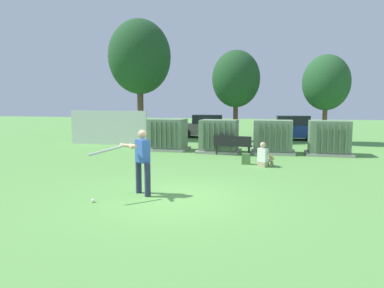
{
  "coord_description": "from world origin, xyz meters",
  "views": [
    {
      "loc": [
        2.67,
        -8.6,
        2.43
      ],
      "look_at": [
        -0.34,
        3.5,
        1.0
      ],
      "focal_mm": 33.2,
      "sensor_mm": 36.0,
      "label": 1
    }
  ],
  "objects": [
    {
      "name": "fence_panel",
      "position": [
        -7.18,
        10.5,
        1.0
      ],
      "size": [
        4.8,
        0.12,
        2.0
      ],
      "primitive_type": "cube",
      "color": "silver",
      "rests_on": "ground"
    },
    {
      "name": "parked_car_left_of_center",
      "position": [
        3.37,
        16.1,
        0.75
      ],
      "size": [
        4.32,
        2.17,
        1.62
      ],
      "color": "navy",
      "rests_on": "ground"
    },
    {
      "name": "seated_spectator",
      "position": [
        2.11,
        5.24,
        0.38
      ],
      "size": [
        0.67,
        0.79,
        0.96
      ],
      "color": "tan",
      "rests_on": "ground"
    },
    {
      "name": "transformer_east",
      "position": [
        4.94,
        9.18,
        0.79
      ],
      "size": [
        2.1,
        1.7,
        1.62
      ],
      "color": "#9E9B93",
      "rests_on": "ground"
    },
    {
      "name": "tree_left",
      "position": [
        -6.7,
        14.39,
        5.54
      ],
      "size": [
        4.23,
        4.23,
        8.08
      ],
      "color": "brown",
      "rests_on": "ground"
    },
    {
      "name": "tree_center_right",
      "position": [
        5.29,
        14.14,
        3.65
      ],
      "size": [
        2.78,
        2.78,
        5.32
      ],
      "color": "brown",
      "rests_on": "ground"
    },
    {
      "name": "park_bench",
      "position": [
        0.53,
        7.92,
        0.54
      ],
      "size": [
        1.83,
        0.57,
        0.92
      ],
      "color": "black",
      "rests_on": "ground"
    },
    {
      "name": "tree_center_left",
      "position": [
        -0.1,
        14.09,
        3.95
      ],
      "size": [
        3.01,
        3.01,
        5.76
      ],
      "color": "#4C3828",
      "rests_on": "ground"
    },
    {
      "name": "parked_car_leftmost",
      "position": [
        -2.52,
        16.47,
        0.75
      ],
      "size": [
        4.41,
        2.38,
        1.62
      ],
      "color": "gray",
      "rests_on": "ground"
    },
    {
      "name": "transformer_mid_east",
      "position": [
        2.36,
        9.05,
        0.79
      ],
      "size": [
        2.1,
        1.7,
        1.62
      ],
      "color": "#9E9B93",
      "rests_on": "ground"
    },
    {
      "name": "transformer_west",
      "position": [
        -3.0,
        8.97,
        0.79
      ],
      "size": [
        2.1,
        1.7,
        1.62
      ],
      "color": "#9E9B93",
      "rests_on": "ground"
    },
    {
      "name": "batter",
      "position": [
        -0.88,
        0.06,
        0.98
      ],
      "size": [
        1.22,
        1.4,
        1.74
      ],
      "color": "#282D4C",
      "rests_on": "ground"
    },
    {
      "name": "backpack",
      "position": [
        1.39,
        5.56,
        0.21
      ],
      "size": [
        0.33,
        0.27,
        0.44
      ],
      "color": "#4C723F",
      "rests_on": "ground"
    },
    {
      "name": "ground_plane",
      "position": [
        0.0,
        0.0,
        0.0
      ],
      "size": [
        96.0,
        96.0,
        0.0
      ],
      "primitive_type": "plane",
      "color": "#5B9947"
    },
    {
      "name": "sports_ball",
      "position": [
        -1.76,
        -0.91,
        0.04
      ],
      "size": [
        0.09,
        0.09,
        0.09
      ],
      "primitive_type": "sphere",
      "color": "white",
      "rests_on": "ground"
    },
    {
      "name": "transformer_mid_west",
      "position": [
        -0.26,
        8.79,
        0.79
      ],
      "size": [
        2.1,
        1.7,
        1.62
      ],
      "color": "#9E9B93",
      "rests_on": "ground"
    }
  ]
}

